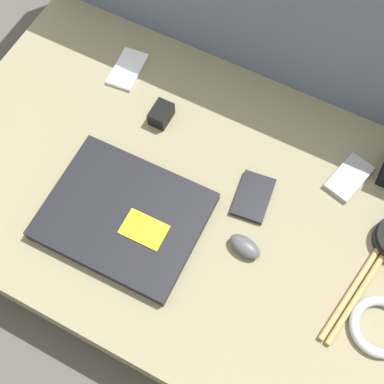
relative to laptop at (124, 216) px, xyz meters
name	(u,v)px	position (x,y,z in m)	size (l,w,h in m)	color
ground_plane	(192,221)	(0.10, 0.11, -0.16)	(8.00, 8.00, 0.00)	#4C4742
couch_seat	(192,209)	(0.10, 0.11, -0.09)	(1.16, 0.72, 0.14)	#847A5B
couch_backrest	(285,15)	(0.10, 0.57, 0.09)	(1.16, 0.20, 0.50)	slate
laptop	(124,216)	(0.00, 0.00, 0.00)	(0.33, 0.26, 0.03)	black
computer_mouse	(245,247)	(0.25, 0.05, 0.00)	(0.08, 0.05, 0.03)	#4C4C51
phone_silver	(128,69)	(-0.19, 0.33, -0.01)	(0.07, 0.12, 0.01)	silver
phone_black	(253,197)	(0.22, 0.17, -0.01)	(0.08, 0.12, 0.01)	black
phone_small	(349,178)	(0.38, 0.30, -0.01)	(0.08, 0.12, 0.01)	#99999E
charger_brick	(161,114)	(-0.05, 0.25, 0.00)	(0.04, 0.06, 0.04)	black
cable_coil	(380,327)	(0.55, 0.03, 0.00)	(0.12, 0.12, 0.02)	#B2B2B7
drumstick_pair	(369,270)	(0.49, 0.13, -0.01)	(0.08, 0.35, 0.01)	tan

